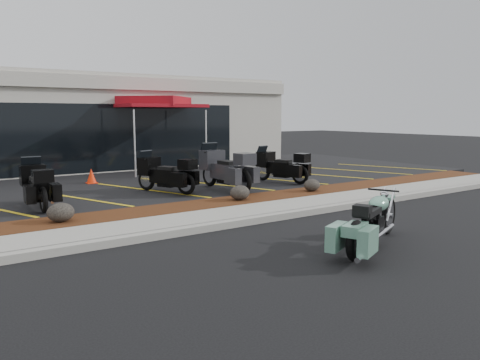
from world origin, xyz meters
TOP-DOWN VIEW (x-y plane):
  - ground at (0.00, 0.00)m, footprint 90.00×90.00m
  - curb at (0.00, 0.90)m, footprint 24.00×0.25m
  - sidewalk at (0.00, 1.60)m, footprint 24.00×1.20m
  - mulch_bed at (0.00, 2.80)m, footprint 24.00×1.20m
  - upper_lot at (0.00, 8.20)m, footprint 26.00×9.60m
  - dealership_building at (0.00, 14.47)m, footprint 18.00×8.16m
  - boulder_left at (-3.22, 2.74)m, footprint 0.56×0.47m
  - boulder_mid at (1.31, 2.73)m, footprint 0.55×0.46m
  - boulder_right at (3.87, 2.73)m, footprint 0.51×0.42m
  - hero_cruiser at (2.11, -1.41)m, footprint 2.91×1.81m
  - touring_black_front at (-3.27, 5.40)m, footprint 0.85×2.08m
  - touring_black_mid at (-0.08, 5.64)m, footprint 1.56×2.20m
  - touring_grey at (1.88, 5.26)m, footprint 1.03×2.42m
  - touring_black_rear at (4.07, 5.40)m, footprint 1.36×2.19m
  - traffic_cone at (-1.00, 8.04)m, footprint 0.41×0.41m
  - popup_canopy at (2.25, 10.14)m, footprint 4.18×4.18m

SIDE VIEW (x-z plane):
  - ground at x=0.00m, z-range 0.00..0.00m
  - curb at x=0.00m, z-range 0.00..0.15m
  - sidewalk at x=0.00m, z-range 0.00..0.15m
  - upper_lot at x=0.00m, z-range 0.00..0.15m
  - mulch_bed at x=0.00m, z-range 0.00..0.16m
  - boulder_right at x=3.87m, z-range 0.16..0.52m
  - boulder_mid at x=1.31m, z-range 0.16..0.55m
  - boulder_left at x=-3.22m, z-range 0.16..0.56m
  - traffic_cone at x=-1.00m, z-range 0.15..0.63m
  - hero_cruiser at x=2.11m, z-range 0.00..1.01m
  - touring_black_rear at x=4.07m, z-range 0.15..1.35m
  - touring_black_front at x=-3.27m, z-range 0.15..1.35m
  - touring_black_mid at x=-0.08m, z-range 0.15..1.35m
  - touring_grey at x=1.88m, z-range 0.15..1.53m
  - dealership_building at x=0.00m, z-range 0.01..4.01m
  - popup_canopy at x=2.25m, z-range 1.35..4.29m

